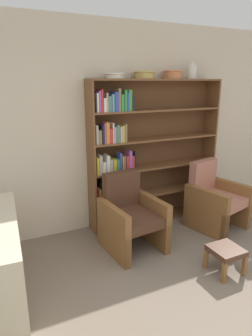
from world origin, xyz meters
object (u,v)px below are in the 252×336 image
at_px(bookshelf, 142,155).
at_px(bowl_brass, 115,75).
at_px(bowl_stoneware, 173,74).
at_px(vase_tall, 192,72).
at_px(footstool, 226,253).
at_px(bowl_slate, 144,74).
at_px(armchair_cushioned, 215,199).
at_px(armchair_leather, 131,217).

xyz_separation_m(bookshelf, bowl_brass, (-0.41, -0.01, 1.06)).
bearing_deg(bookshelf, bowl_stoneware, -1.69).
height_order(bookshelf, vase_tall, vase_tall).
relative_size(bookshelf, bowl_stoneware, 7.78).
height_order(vase_tall, footstool, vase_tall).
height_order(bowl_stoneware, vase_tall, vase_tall).
height_order(bowl_slate, armchair_cushioned, bowl_slate).
height_order(armchair_cushioned, footstool, armchair_cushioned).
bearing_deg(bowl_slate, footstool, -81.42).
bearing_deg(bowl_slate, bowl_stoneware, 0.00).
distance_m(bowl_slate, armchair_leather, 1.83).
distance_m(bookshelf, armchair_leather, 0.95).
relative_size(vase_tall, armchair_cushioned, 0.24).
xyz_separation_m(bowl_stoneware, armchair_leather, (-0.91, -0.56, -1.68)).
xyz_separation_m(bowl_slate, footstool, (0.22, -1.47, -1.85)).
xyz_separation_m(bowl_stoneware, armchair_cushioned, (0.40, -0.57, -1.68)).
bearing_deg(bookshelf, bowl_slate, -54.86).
xyz_separation_m(bookshelf, armchair_leather, (-0.46, -0.58, -0.60)).
relative_size(bowl_brass, footstool, 0.76).
bearing_deg(bookshelf, armchair_leather, -128.36).
bearing_deg(vase_tall, bowl_stoneware, 180.00).
bearing_deg(bowl_slate, bowl_brass, 180.00).
distance_m(bookshelf, bowl_stoneware, 1.17).
height_order(bowl_brass, armchair_leather, bowl_brass).
xyz_separation_m(bowl_brass, footstool, (0.64, -1.47, -1.83)).
distance_m(bookshelf, bowl_brass, 1.14).
bearing_deg(bowl_stoneware, vase_tall, -0.00).
distance_m(bowl_brass, bowl_slate, 0.42).
bearing_deg(bowl_brass, bowl_stoneware, 0.00).
relative_size(bowl_brass, vase_tall, 1.08).
bearing_deg(bowl_slate, armchair_cushioned, -33.86).
bearing_deg(armchair_leather, bowl_slate, -135.40).
xyz_separation_m(bowl_slate, armchair_cushioned, (0.84, -0.57, -1.67)).
height_order(bookshelf, armchair_leather, bookshelf).
bearing_deg(vase_tall, bowl_slate, -180.00).
bearing_deg(bowl_stoneware, bowl_slate, -180.00).
distance_m(armchair_leather, armchair_cushioned, 1.31).
relative_size(bookshelf, bowl_slate, 7.15).
xyz_separation_m(bowl_brass, armchair_leather, (-0.05, -0.56, -1.66)).
distance_m(bookshelf, armchair_cushioned, 1.19).
bearing_deg(bowl_brass, bookshelf, 1.86).
xyz_separation_m(vase_tall, footstool, (-0.53, -1.47, -1.89)).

